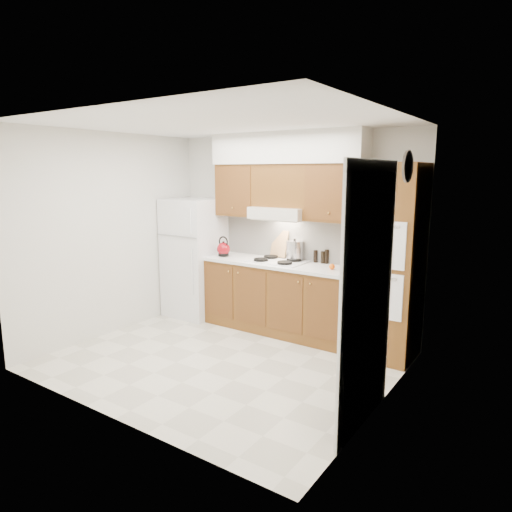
% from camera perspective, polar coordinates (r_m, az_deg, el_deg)
% --- Properties ---
extents(floor, '(3.60, 3.60, 0.00)m').
position_cam_1_polar(floor, '(5.30, -4.17, -12.89)').
color(floor, beige).
rests_on(floor, ground).
extents(ceiling, '(3.60, 3.60, 0.00)m').
position_cam_1_polar(ceiling, '(4.89, -4.59, 16.29)').
color(ceiling, white).
rests_on(ceiling, wall_back).
extents(wall_back, '(3.60, 0.02, 2.60)m').
position_cam_1_polar(wall_back, '(6.17, 4.34, 2.98)').
color(wall_back, silver).
rests_on(wall_back, floor).
extents(wall_left, '(0.02, 3.00, 2.60)m').
position_cam_1_polar(wall_left, '(6.21, -17.51, 2.58)').
color(wall_left, silver).
rests_on(wall_left, floor).
extents(wall_right, '(0.02, 3.00, 2.60)m').
position_cam_1_polar(wall_right, '(4.08, 15.83, -1.25)').
color(wall_right, silver).
rests_on(wall_right, floor).
extents(fridge, '(0.75, 0.72, 1.72)m').
position_cam_1_polar(fridge, '(6.76, -7.64, -0.19)').
color(fridge, white).
rests_on(fridge, floor).
extents(base_cabinets, '(2.11, 0.60, 0.90)m').
position_cam_1_polar(base_cabinets, '(6.07, 3.02, -5.32)').
color(base_cabinets, brown).
rests_on(base_cabinets, floor).
extents(countertop, '(2.13, 0.62, 0.04)m').
position_cam_1_polar(countertop, '(5.95, 3.01, -0.98)').
color(countertop, white).
rests_on(countertop, base_cabinets).
extents(backsplash, '(2.11, 0.03, 0.56)m').
position_cam_1_polar(backsplash, '(6.15, 4.46, 2.21)').
color(backsplash, white).
rests_on(backsplash, countertop).
extents(oven_cabinet, '(0.70, 0.65, 2.20)m').
position_cam_1_polar(oven_cabinet, '(5.33, 16.08, -0.77)').
color(oven_cabinet, brown).
rests_on(oven_cabinet, floor).
extents(upper_cab_left, '(0.63, 0.33, 0.70)m').
position_cam_1_polar(upper_cab_left, '(6.37, -1.99, 8.21)').
color(upper_cab_left, brown).
rests_on(upper_cab_left, wall_back).
extents(upper_cab_right, '(0.73, 0.33, 0.70)m').
position_cam_1_polar(upper_cab_right, '(5.65, 9.93, 7.77)').
color(upper_cab_right, brown).
rests_on(upper_cab_right, wall_back).
extents(range_hood, '(0.75, 0.45, 0.15)m').
position_cam_1_polar(range_hood, '(5.96, 3.08, 5.40)').
color(range_hood, silver).
rests_on(range_hood, wall_back).
extents(upper_cab_over_hood, '(0.75, 0.33, 0.55)m').
position_cam_1_polar(upper_cab_over_hood, '(5.99, 3.42, 8.77)').
color(upper_cab_over_hood, brown).
rests_on(upper_cab_over_hood, range_hood).
extents(soffit, '(2.13, 0.36, 0.40)m').
position_cam_1_polar(soffit, '(5.95, 3.82, 13.33)').
color(soffit, silver).
rests_on(soffit, wall_back).
extents(cooktop, '(0.74, 0.50, 0.01)m').
position_cam_1_polar(cooktop, '(5.99, 2.70, -0.65)').
color(cooktop, white).
rests_on(cooktop, countertop).
extents(doorway, '(0.02, 0.90, 2.10)m').
position_cam_1_polar(doorway, '(3.82, 13.80, -5.80)').
color(doorway, black).
rests_on(doorway, floor).
extents(wall_clock, '(0.02, 0.30, 0.30)m').
position_cam_1_polar(wall_clock, '(4.53, 18.44, 10.57)').
color(wall_clock, '#3F3833').
rests_on(wall_clock, wall_right).
extents(kettle, '(0.20, 0.20, 0.18)m').
position_cam_1_polar(kettle, '(6.36, -4.09, 0.87)').
color(kettle, maroon).
rests_on(kettle, countertop).
extents(cutting_board, '(0.29, 0.15, 0.36)m').
position_cam_1_polar(cutting_board, '(6.22, 2.95, 1.57)').
color(cutting_board, tan).
rests_on(cutting_board, countertop).
extents(stock_pot, '(0.26, 0.26, 0.23)m').
position_cam_1_polar(stock_pot, '(6.03, 4.83, 0.75)').
color(stock_pot, silver).
rests_on(stock_pot, cooktop).
extents(condiment_a, '(0.06, 0.06, 0.18)m').
position_cam_1_polar(condiment_a, '(5.91, 8.82, -0.08)').
color(condiment_a, black).
rests_on(condiment_a, countertop).
extents(condiment_b, '(0.06, 0.06, 0.16)m').
position_cam_1_polar(condiment_b, '(5.98, 7.43, -0.03)').
color(condiment_b, black).
rests_on(condiment_b, countertop).
extents(condiment_c, '(0.06, 0.06, 0.16)m').
position_cam_1_polar(condiment_c, '(5.93, 8.35, -0.15)').
color(condiment_c, black).
rests_on(condiment_c, countertop).
extents(orange_near, '(0.12, 0.12, 0.09)m').
position_cam_1_polar(orange_near, '(5.49, 11.12, -1.47)').
color(orange_near, orange).
rests_on(orange_near, countertop).
extents(orange_far, '(0.09, 0.09, 0.07)m').
position_cam_1_polar(orange_far, '(5.57, 9.48, -1.32)').
color(orange_far, '#FF5D0D').
rests_on(orange_far, countertop).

